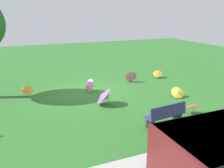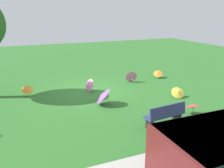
# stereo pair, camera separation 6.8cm
# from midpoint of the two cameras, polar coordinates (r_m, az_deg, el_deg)

# --- Properties ---
(ground) EXTENTS (40.00, 40.00, 0.00)m
(ground) POSITION_cam_midpoint_polar(r_m,az_deg,el_deg) (13.02, -5.49, -1.62)
(ground) COLOR #2D6B28
(park_bench) EXTENTS (1.64, 0.64, 0.90)m
(park_bench) POSITION_cam_midpoint_polar(r_m,az_deg,el_deg) (9.10, 12.71, -7.21)
(park_bench) COLOR navy
(park_bench) RESTS_ON ground
(parasol_pink_0) EXTENTS (0.75, 0.68, 0.71)m
(parasol_pink_0) POSITION_cam_midpoint_polar(r_m,az_deg,el_deg) (14.56, 4.64, 1.86)
(parasol_pink_0) COLOR tan
(parasol_pink_0) RESTS_ON ground
(parasol_pink_1) EXTENTS (0.67, 0.77, 0.72)m
(parasol_pink_1) POSITION_cam_midpoint_polar(r_m,az_deg,el_deg) (12.75, -5.48, -0.31)
(parasol_pink_1) COLOR tan
(parasol_pink_1) RESTS_ON ground
(parasol_yellow_0) EXTENTS (0.75, 0.68, 0.55)m
(parasol_yellow_0) POSITION_cam_midpoint_polar(r_m,az_deg,el_deg) (12.28, 15.50, -1.88)
(parasol_yellow_0) COLOR tan
(parasol_yellow_0) RESTS_ON ground
(parasol_orange_0) EXTENTS (0.75, 0.74, 0.51)m
(parasol_orange_0) POSITION_cam_midpoint_polar(r_m,az_deg,el_deg) (15.63, 10.95, 2.51)
(parasol_orange_0) COLOR tan
(parasol_orange_0) RESTS_ON ground
(parasol_orange_1) EXTENTS (0.57, 0.53, 0.53)m
(parasol_orange_1) POSITION_cam_midpoint_polar(r_m,az_deg,el_deg) (12.85, -19.19, -1.18)
(parasol_orange_1) COLOR tan
(parasol_orange_1) RESTS_ON ground
(parasol_purple_0) EXTENTS (0.97, 1.07, 0.83)m
(parasol_purple_0) POSITION_cam_midpoint_polar(r_m,az_deg,el_deg) (10.92, -2.17, -2.67)
(parasol_purple_0) COLOR tan
(parasol_purple_0) RESTS_ON ground
(parasol_red_0) EXTENTS (0.82, 0.81, 0.62)m
(parasol_red_0) POSITION_cam_midpoint_polar(r_m,az_deg,el_deg) (10.43, 18.73, -4.88)
(parasol_red_0) COLOR tan
(parasol_red_0) RESTS_ON ground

